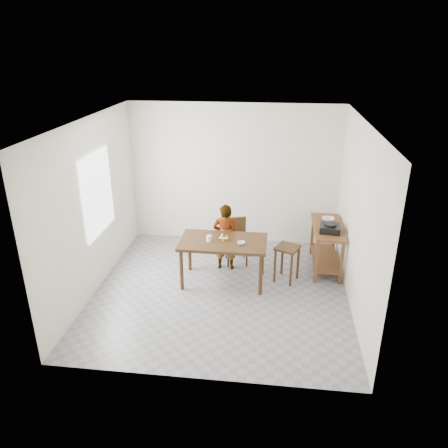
# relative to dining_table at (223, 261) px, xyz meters

# --- Properties ---
(floor) EXTENTS (4.00, 4.00, 0.04)m
(floor) POSITION_rel_dining_table_xyz_m (0.00, -0.30, -0.40)
(floor) COLOR gray
(floor) RESTS_ON ground
(ceiling) EXTENTS (4.00, 4.00, 0.04)m
(ceiling) POSITION_rel_dining_table_xyz_m (0.00, -0.30, 2.35)
(ceiling) COLOR white
(ceiling) RESTS_ON wall_back
(wall_back) EXTENTS (4.00, 0.04, 2.70)m
(wall_back) POSITION_rel_dining_table_xyz_m (0.00, 1.72, 0.98)
(wall_back) COLOR silver
(wall_back) RESTS_ON ground
(wall_front) EXTENTS (4.00, 0.04, 2.70)m
(wall_front) POSITION_rel_dining_table_xyz_m (0.00, -2.32, 0.98)
(wall_front) COLOR silver
(wall_front) RESTS_ON ground
(wall_left) EXTENTS (0.04, 4.00, 2.70)m
(wall_left) POSITION_rel_dining_table_xyz_m (-2.02, -0.30, 0.98)
(wall_left) COLOR silver
(wall_left) RESTS_ON ground
(wall_right) EXTENTS (0.04, 4.00, 2.70)m
(wall_right) POSITION_rel_dining_table_xyz_m (2.02, -0.30, 0.98)
(wall_right) COLOR silver
(wall_right) RESTS_ON ground
(window_pane) EXTENTS (0.02, 1.10, 1.30)m
(window_pane) POSITION_rel_dining_table_xyz_m (-1.97, -0.10, 1.12)
(window_pane) COLOR silver
(window_pane) RESTS_ON wall_left
(dining_table) EXTENTS (1.40, 0.80, 0.75)m
(dining_table) POSITION_rel_dining_table_xyz_m (0.00, 0.00, 0.00)
(dining_table) COLOR #3A2310
(dining_table) RESTS_ON floor
(prep_counter) EXTENTS (0.50, 1.20, 0.80)m
(prep_counter) POSITION_rel_dining_table_xyz_m (1.72, 0.70, 0.03)
(prep_counter) COLOR brown
(prep_counter) RESTS_ON floor
(child) EXTENTS (0.44, 0.29, 1.19)m
(child) POSITION_rel_dining_table_xyz_m (-0.02, 0.48, 0.22)
(child) COLOR white
(child) RESTS_ON floor
(dining_chair) EXTENTS (0.47, 0.47, 0.81)m
(dining_chair) POSITION_rel_dining_table_xyz_m (0.15, 0.72, 0.03)
(dining_chair) COLOR #3A2310
(dining_chair) RESTS_ON floor
(stool) EXTENTS (0.46, 0.46, 0.62)m
(stool) POSITION_rel_dining_table_xyz_m (1.04, 0.18, -0.07)
(stool) COLOR #3A2310
(stool) RESTS_ON floor
(glass_tumbler) EXTENTS (0.10, 0.10, 0.10)m
(glass_tumbler) POSITION_rel_dining_table_xyz_m (-0.22, -0.05, 0.43)
(glass_tumbler) COLOR white
(glass_tumbler) RESTS_ON dining_table
(small_bowl) EXTENTS (0.15, 0.15, 0.04)m
(small_bowl) POSITION_rel_dining_table_xyz_m (0.30, -0.09, 0.39)
(small_bowl) COLOR silver
(small_bowl) RESTS_ON dining_table
(banana) EXTENTS (0.19, 0.16, 0.06)m
(banana) POSITION_rel_dining_table_xyz_m (0.00, 0.04, 0.40)
(banana) COLOR #D4C64A
(banana) RESTS_ON dining_table
(serving_bowl) EXTENTS (0.23, 0.23, 0.05)m
(serving_bowl) POSITION_rel_dining_table_xyz_m (1.74, 0.94, 0.45)
(serving_bowl) COLOR silver
(serving_bowl) RESTS_ON prep_counter
(gas_burner) EXTENTS (0.37, 0.37, 0.11)m
(gas_burner) POSITION_rel_dining_table_xyz_m (1.73, 0.47, 0.48)
(gas_burner) COLOR black
(gas_burner) RESTS_ON prep_counter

